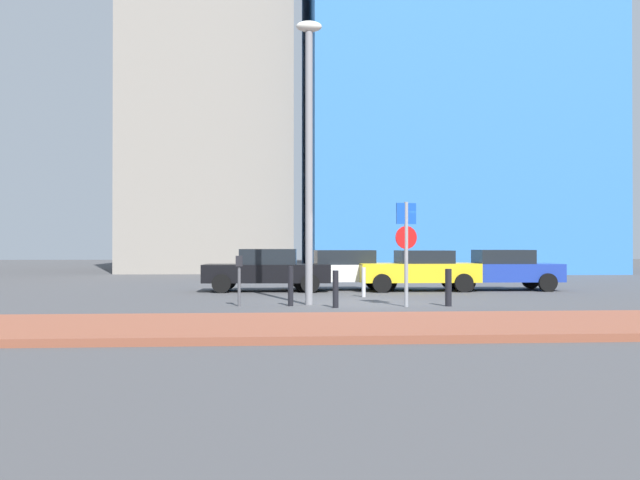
# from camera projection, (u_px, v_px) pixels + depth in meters

# --- Properties ---
(ground_plane) EXTENTS (120.00, 120.00, 0.00)m
(ground_plane) POSITION_uv_depth(u_px,v_px,m) (363.00, 303.00, 19.33)
(ground_plane) COLOR #424244
(sidewalk_brick) EXTENTS (40.00, 4.03, 0.14)m
(sidewalk_brick) POSITION_uv_depth(u_px,v_px,m) (404.00, 326.00, 13.32)
(sidewalk_brick) COLOR brown
(sidewalk_brick) RESTS_ON ground
(parked_car_black) EXTENTS (4.48, 2.13, 1.48)m
(parked_car_black) POSITION_uv_depth(u_px,v_px,m) (268.00, 270.00, 24.32)
(parked_car_black) COLOR black
(parked_car_black) RESTS_ON ground
(parked_car_white) EXTENTS (4.45, 1.98, 1.43)m
(parked_car_white) POSITION_uv_depth(u_px,v_px,m) (343.00, 269.00, 25.11)
(parked_car_white) COLOR white
(parked_car_white) RESTS_ON ground
(parked_car_yellow) EXTENTS (4.15, 2.04, 1.43)m
(parked_car_yellow) POSITION_uv_depth(u_px,v_px,m) (419.00, 270.00, 24.61)
(parked_car_yellow) COLOR gold
(parked_car_yellow) RESTS_ON ground
(parked_car_blue) EXTENTS (4.27, 2.14, 1.45)m
(parked_car_blue) POSITION_uv_depth(u_px,v_px,m) (500.00, 269.00, 24.95)
(parked_car_blue) COLOR #1E389E
(parked_car_blue) RESTS_ON ground
(parking_sign_post) EXTENTS (0.59, 0.16, 2.74)m
(parking_sign_post) POSITION_uv_depth(u_px,v_px,m) (406.00, 241.00, 18.18)
(parking_sign_post) COLOR gray
(parking_sign_post) RESTS_ON ground
(parking_meter) EXTENTS (0.18, 0.14, 1.33)m
(parking_meter) POSITION_uv_depth(u_px,v_px,m) (239.00, 273.00, 18.32)
(parking_meter) COLOR #4C4C51
(parking_meter) RESTS_ON ground
(street_lamp) EXTENTS (0.70, 0.36, 7.70)m
(street_lamp) POSITION_uv_depth(u_px,v_px,m) (309.00, 139.00, 18.82)
(street_lamp) COLOR gray
(street_lamp) RESTS_ON ground
(traffic_bollard_near) EXTENTS (0.14, 0.14, 1.06)m
(traffic_bollard_near) POSITION_uv_depth(u_px,v_px,m) (291.00, 286.00, 18.39)
(traffic_bollard_near) COLOR black
(traffic_bollard_near) RESTS_ON ground
(traffic_bollard_mid) EXTENTS (0.17, 0.17, 0.99)m
(traffic_bollard_mid) POSITION_uv_depth(u_px,v_px,m) (448.00, 288.00, 18.34)
(traffic_bollard_mid) COLOR black
(traffic_bollard_mid) RESTS_ON ground
(traffic_bollard_far) EXTENTS (0.15, 0.15, 0.96)m
(traffic_bollard_far) POSITION_uv_depth(u_px,v_px,m) (336.00, 289.00, 17.87)
(traffic_bollard_far) COLOR black
(traffic_bollard_far) RESTS_ON ground
(traffic_bollard_edge) EXTENTS (0.12, 0.12, 0.92)m
(traffic_bollard_edge) POSITION_uv_depth(u_px,v_px,m) (364.00, 282.00, 21.61)
(traffic_bollard_edge) COLOR #B7B7BC
(traffic_bollard_edge) RESTS_ON ground
(building_colorful_midrise) EXTENTS (17.37, 15.51, 26.51)m
(building_colorful_midrise) POSITION_uv_depth(u_px,v_px,m) (441.00, 66.00, 45.09)
(building_colorful_midrise) COLOR #3372BF
(building_colorful_midrise) RESTS_ON ground
(building_under_construction) EXTENTS (10.01, 13.25, 23.38)m
(building_under_construction) POSITION_uv_depth(u_px,v_px,m) (214.00, 91.00, 45.38)
(building_under_construction) COLOR gray
(building_under_construction) RESTS_ON ground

